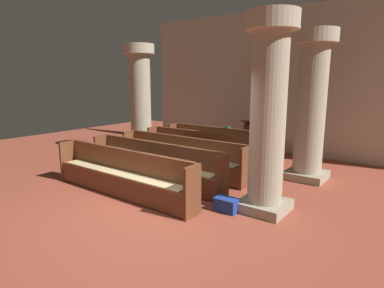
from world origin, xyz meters
TOP-DOWN VIEW (x-y plane):
  - ground_plane at (0.00, 0.00)m, footprint 19.20×19.20m
  - back_wall at (0.00, 6.08)m, footprint 10.00×0.16m
  - pew_row_0 at (-1.00, 4.13)m, footprint 3.72×0.47m
  - pew_row_1 at (-1.00, 3.17)m, footprint 3.72×0.46m
  - pew_row_2 at (-1.00, 2.21)m, footprint 3.72×0.46m
  - pew_row_3 at (-1.00, 1.26)m, footprint 3.72×0.47m
  - pew_row_4 at (-1.00, 0.30)m, footprint 3.72×0.46m
  - pillar_aisle_side at (1.68, 3.69)m, footprint 0.96×0.96m
  - pillar_far_side at (-3.63, 3.43)m, footprint 0.96×0.96m
  - pillar_aisle_rear at (1.68, 1.30)m, footprint 0.89×0.89m
  - lectern at (-0.66, 5.30)m, footprint 0.48×0.45m
  - hymn_book at (-0.90, 4.32)m, footprint 0.13×0.19m
  - kneeler_box_blue at (1.16, 0.85)m, footprint 0.43×0.26m

SIDE VIEW (x-z plane):
  - ground_plane at x=0.00m, z-range 0.00..0.00m
  - kneeler_box_blue at x=1.16m, z-range 0.00..0.25m
  - lectern at x=-0.66m, z-range -0.09..0.99m
  - pew_row_0 at x=-1.00m, z-range 0.03..0.95m
  - pew_row_1 at x=-1.00m, z-range 0.03..0.95m
  - pew_row_2 at x=-1.00m, z-range 0.03..0.95m
  - pew_row_3 at x=-1.00m, z-range 0.03..0.95m
  - pew_row_4 at x=-1.00m, z-range 0.03..0.95m
  - hymn_book at x=-0.90m, z-range 0.92..0.96m
  - pillar_aisle_rear at x=1.68m, z-range 0.07..3.50m
  - pillar_aisle_side at x=1.68m, z-range 0.07..3.50m
  - pillar_far_side at x=-3.63m, z-range 0.07..3.50m
  - back_wall at x=0.00m, z-range 0.00..4.50m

